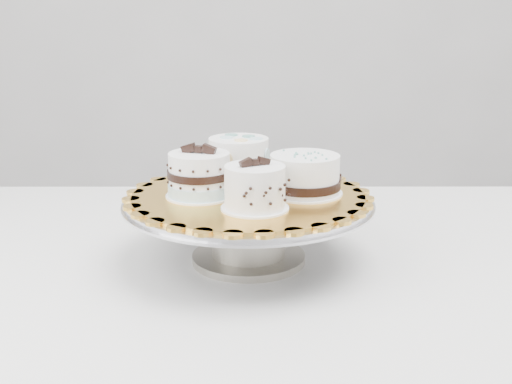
{
  "coord_description": "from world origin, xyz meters",
  "views": [
    {
      "loc": [
        -0.05,
        -0.94,
        1.16
      ],
      "look_at": [
        0.07,
        0.03,
        0.87
      ],
      "focal_mm": 45.0,
      "sensor_mm": 36.0,
      "label": 1
    }
  ],
  "objects": [
    {
      "name": "cake_board",
      "position": [
        0.06,
        0.05,
        0.86
      ],
      "size": [
        0.39,
        0.39,
        0.01
      ],
      "primitive_type": "cylinder",
      "rotation": [
        0.0,
        0.0,
        -0.04
      ],
      "color": "gold",
      "rests_on": "cake_stand"
    },
    {
      "name": "table",
      "position": [
        0.05,
        0.08,
        0.68
      ],
      "size": [
        1.41,
        1.03,
        0.75
      ],
      "rotation": [
        0.0,
        0.0,
        -0.12
      ],
      "color": "white",
      "rests_on": "floor"
    },
    {
      "name": "cake_swirl",
      "position": [
        0.06,
        -0.03,
        0.9
      ],
      "size": [
        0.12,
        0.12,
        0.08
      ],
      "rotation": [
        0.0,
        0.0,
        0.34
      ],
      "color": "white",
      "rests_on": "cake_board"
    },
    {
      "name": "cake_dots",
      "position": [
        0.05,
        0.14,
        0.9
      ],
      "size": [
        0.13,
        0.13,
        0.08
      ],
      "rotation": [
        0.0,
        0.0,
        0.14
      ],
      "color": "white",
      "rests_on": "cake_board"
    },
    {
      "name": "cake_banded",
      "position": [
        -0.02,
        0.05,
        0.9
      ],
      "size": [
        0.13,
        0.13,
        0.09
      ],
      "rotation": [
        0.0,
        0.0,
        -0.4
      ],
      "color": "white",
      "rests_on": "cake_board"
    },
    {
      "name": "cake_ribbon",
      "position": [
        0.15,
        0.04,
        0.9
      ],
      "size": [
        0.14,
        0.14,
        0.07
      ],
      "rotation": [
        0.0,
        0.0,
        -0.31
      ],
      "color": "white",
      "rests_on": "cake_board"
    },
    {
      "name": "cake_stand",
      "position": [
        0.06,
        0.05,
        0.83
      ],
      "size": [
        0.41,
        0.41,
        0.11
      ],
      "color": "gray",
      "rests_on": "table"
    }
  ]
}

